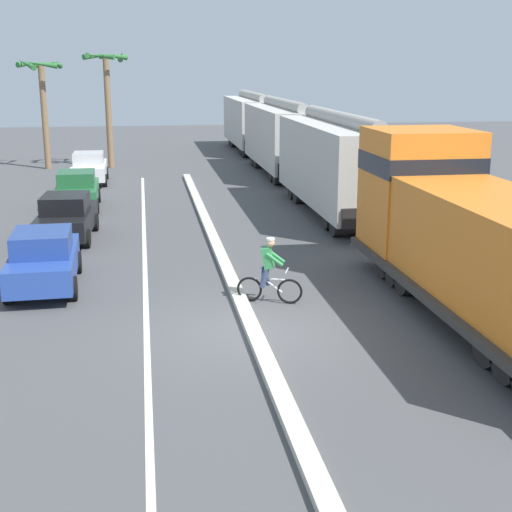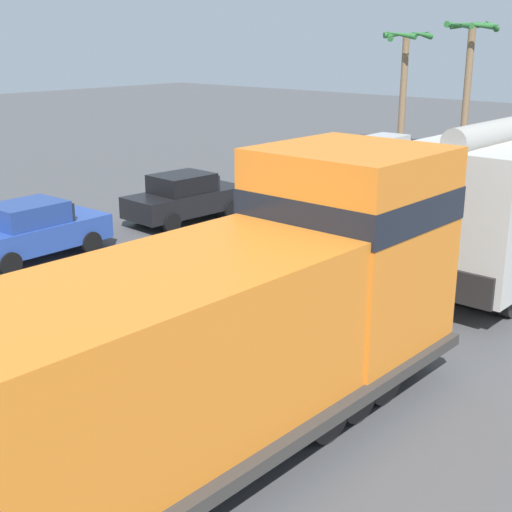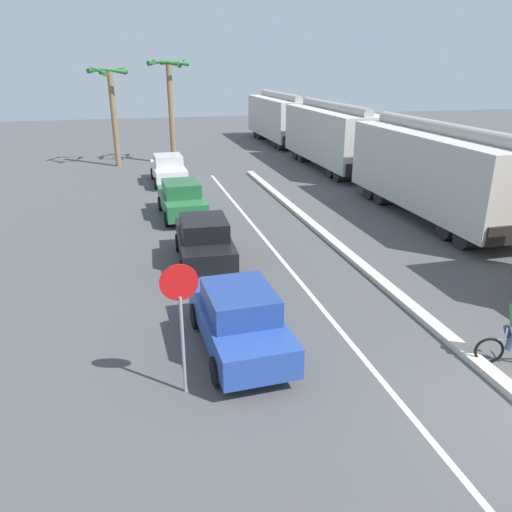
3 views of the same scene
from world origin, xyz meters
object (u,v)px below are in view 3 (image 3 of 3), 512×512
Objects in this scene: parked_car_green at (181,199)px; palm_tree_near at (170,86)px; hopper_car_middle at (332,136)px; palm_tree_far at (111,93)px; hopper_car_lead at (436,172)px; stop_sign at (180,305)px; parked_car_black at (204,240)px; hopper_car_trailing at (279,118)px; parked_car_blue at (239,318)px; parked_car_white at (168,169)px.

palm_tree_near is at bearing 85.94° from parked_car_green.
palm_tree_far is at bearing 162.29° from hopper_car_middle.
palm_tree_near is at bearing 121.61° from hopper_car_lead.
hopper_car_lead is 20.99m from palm_tree_far.
hopper_car_lead reaches higher than stop_sign.
palm_tree_near is (0.91, 12.84, 4.26)m from parked_car_green.
palm_tree_near is 1.06× the size of palm_tree_far.
parked_car_green is 12.98m from stop_sign.
hopper_car_lead reaches higher than parked_car_black.
hopper_car_trailing is 2.48× the size of parked_car_black.
palm_tree_far is (-2.92, 18.66, 3.84)m from parked_car_black.
hopper_car_trailing is (0.00, 11.60, 0.00)m from hopper_car_middle.
palm_tree_far is (-2.85, 24.36, 3.84)m from parked_car_blue.
hopper_car_middle reaches higher than parked_car_white.
palm_tree_far reaches higher than hopper_car_middle.
parked_car_black is at bearing -165.29° from hopper_car_lead.
hopper_car_trailing is at bearing 37.09° from palm_tree_near.
parked_car_blue is at bearing -90.69° from parked_car_black.
hopper_car_lead is 2.51× the size of parked_car_white.
parked_car_green is 0.66× the size of palm_tree_far.
hopper_car_middle is (0.00, 11.60, 0.00)m from hopper_car_lead.
parked_car_blue and parked_car_black have the same top height.
palm_tree_far reaches higher than parked_car_white.
hopper_car_middle is 2.50× the size of parked_car_green.
palm_tree_near is 3.74m from palm_tree_far.
parked_car_blue is 1.00× the size of parked_car_green.
stop_sign is at bearing -136.52° from parked_car_blue.
parked_car_blue and parked_car_white have the same top height.
parked_car_green and parked_car_white have the same top height.
parked_car_blue is 11.46m from parked_car_green.
parked_car_green is at bearing 91.16° from parked_car_black.
parked_car_blue is 5.70m from parked_car_black.
palm_tree_far is at bearing 93.08° from stop_sign.
palm_tree_far reaches higher than parked_car_green.
hopper_car_lead reaches higher than parked_car_green.
hopper_car_middle is at bearing 62.13° from parked_car_blue.
hopper_car_lead is 2.49× the size of parked_car_blue.
parked_car_black is at bearing -88.84° from parked_car_green.
hopper_car_lead is at bearing -90.00° from hopper_car_trailing.
parked_car_black is 5.76m from parked_car_green.
hopper_car_lead is at bearing 38.59° from parked_car_blue.
parked_car_black is 1.48× the size of stop_sign.
hopper_car_trailing is 35.18m from stop_sign.
parked_car_green is 13.75m from palm_tree_far.
parked_car_white is at bearing -128.66° from hopper_car_trailing.
parked_car_black is at bearing 89.31° from parked_car_blue.
parked_car_black is 12.70m from parked_car_white.
parked_car_blue is 24.83m from palm_tree_far.
parked_car_white is (-0.07, 12.70, 0.00)m from parked_car_black.
palm_tree_far is (-13.46, 4.30, 2.58)m from hopper_car_middle.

